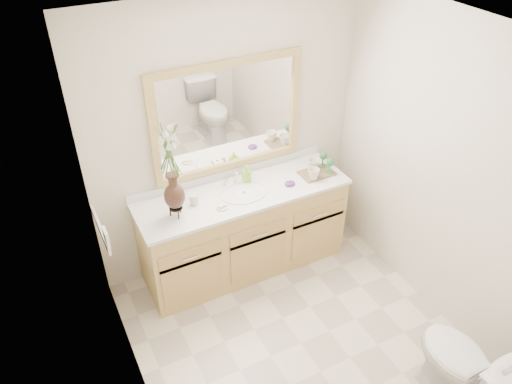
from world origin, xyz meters
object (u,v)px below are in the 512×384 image
toilet (465,370)px  tray (317,173)px  flower_vase (170,157)px  tumbler (194,200)px  soap_bottle (247,174)px

toilet → tray: size_ratio=2.49×
toilet → flower_vase: size_ratio=0.94×
toilet → tray: tray is taller
tumbler → soap_bottle: soap_bottle is taller
flower_vase → soap_bottle: (0.71, 0.19, -0.47)m
flower_vase → tray: bearing=0.3°
soap_bottle → tumbler: bearing=-156.2°
flower_vase → soap_bottle: size_ratio=5.77×
soap_bottle → flower_vase: bearing=-153.0°
toilet → flower_vase: 2.50m
toilet → soap_bottle: size_ratio=5.44×
tumbler → flower_vase: bearing=-156.3°
toilet → tray: bearing=-90.1°
soap_bottle → tray: soap_bottle is taller
tumbler → tray: 1.14m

